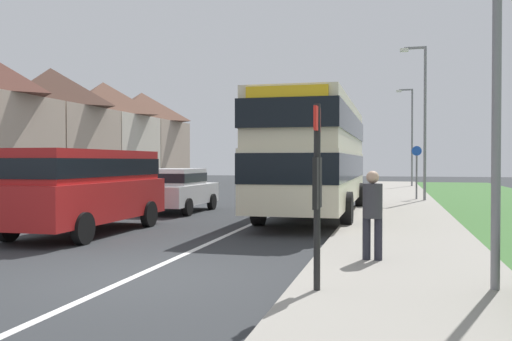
{
  "coord_description": "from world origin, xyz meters",
  "views": [
    {
      "loc": [
        3.97,
        -7.94,
        1.84
      ],
      "look_at": [
        0.6,
        5.65,
        1.6
      ],
      "focal_mm": 38.72,
      "sensor_mm": 36.0,
      "label": 1
    }
  ],
  "objects": [
    {
      "name": "parked_van_red",
      "position": [
        -3.58,
        4.56,
        1.27
      ],
      "size": [
        2.11,
        5.46,
        2.12
      ],
      "color": "#B21E1E",
      "rests_on": "ground_plane"
    },
    {
      "name": "ground_plane",
      "position": [
        0.0,
        0.0,
        0.0
      ],
      "size": [
        120.0,
        120.0,
        0.0
      ],
      "primitive_type": "plane",
      "color": "#2D3033"
    },
    {
      "name": "parked_car_white",
      "position": [
        -3.57,
        10.56,
        0.87
      ],
      "size": [
        1.99,
        4.14,
        1.57
      ],
      "color": "silver",
      "rests_on": "ground_plane"
    },
    {
      "name": "pedestrian_at_stop",
      "position": [
        3.64,
        1.82,
        0.98
      ],
      "size": [
        0.34,
        0.34,
        1.67
      ],
      "color": "#23232D",
      "rests_on": "ground_plane"
    },
    {
      "name": "lane_marking_centre",
      "position": [
        0.0,
        8.0,
        0.0
      ],
      "size": [
        0.14,
        60.0,
        0.01
      ],
      "primitive_type": "cube",
      "color": "silver",
      "rests_on": "ground_plane"
    },
    {
      "name": "bus_stop_sign",
      "position": [
        3.0,
        -0.63,
        1.54
      ],
      "size": [
        0.09,
        0.52,
        2.6
      ],
      "color": "black",
      "rests_on": "ground_plane"
    },
    {
      "name": "house_terrace_far_side",
      "position": [
        -15.7,
        23.92,
        3.67
      ],
      "size": [
        6.0,
        24.27,
        7.35
      ],
      "color": "tan",
      "rests_on": "ground_plane"
    },
    {
      "name": "pavement_near_side",
      "position": [
        4.2,
        6.0,
        0.06
      ],
      "size": [
        3.2,
        68.0,
        0.12
      ],
      "primitive_type": "cube",
      "color": "gray",
      "rests_on": "ground_plane"
    },
    {
      "name": "double_decker_bus",
      "position": [
        1.51,
        10.28,
        2.14
      ],
      "size": [
        2.8,
        10.67,
        3.7
      ],
      "color": "beige",
      "rests_on": "ground_plane"
    },
    {
      "name": "street_lamp_far",
      "position": [
        5.18,
        31.77,
        3.96
      ],
      "size": [
        1.14,
        0.2,
        6.84
      ],
      "color": "slate",
      "rests_on": "ground_plane"
    },
    {
      "name": "cycle_route_sign",
      "position": [
        5.04,
        17.98,
        1.43
      ],
      "size": [
        0.44,
        0.08,
        2.52
      ],
      "color": "slate",
      "rests_on": "ground_plane"
    },
    {
      "name": "street_lamp_mid",
      "position": [
        5.24,
        17.37,
        3.98
      ],
      "size": [
        1.14,
        0.2,
        6.87
      ],
      "color": "slate",
      "rests_on": "ground_plane"
    }
  ]
}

